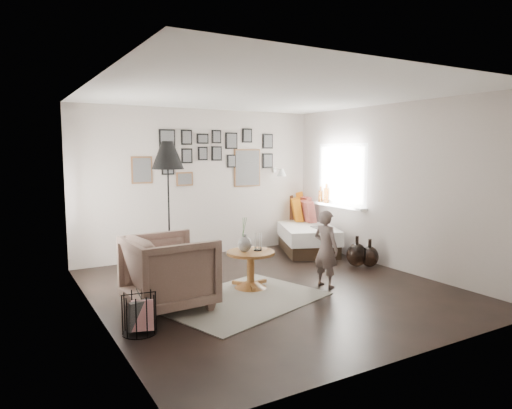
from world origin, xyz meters
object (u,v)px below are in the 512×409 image
pedestal_table (251,271)px  armchair (169,272)px  magazine_basket (140,314)px  vase (245,241)px  demijohn_large (357,255)px  child (326,249)px  daybed (301,231)px  floor_lamp (168,160)px  demijohn_small (369,256)px

pedestal_table → armchair: (-1.22, -0.20, 0.20)m
armchair → magazine_basket: bearing=134.8°
vase → demijohn_large: vase is taller
vase → demijohn_large: 2.20m
pedestal_table → vase: bearing=166.0°
pedestal_table → magazine_basket: bearing=-155.9°
vase → child: bearing=-25.0°
daybed → floor_lamp: (-2.93, -0.77, 1.40)m
daybed → armchair: 3.95m
vase → armchair: (-1.14, -0.22, -0.22)m
armchair → demijohn_small: (3.45, 0.25, -0.27)m
vase → floor_lamp: 1.65m
demijohn_large → pedestal_table: bearing=-175.2°
magazine_basket → floor_lamp: bearing=62.1°
vase → floor_lamp: (-0.69, 1.05, 1.07)m
child → pedestal_table: bearing=51.3°
vase → magazine_basket: 1.90m
vase → child: (1.01, -0.47, -0.12)m
armchair → demijohn_small: size_ratio=2.12×
pedestal_table → child: (0.93, -0.45, 0.30)m
pedestal_table → magazine_basket: 1.91m
pedestal_table → daybed: (2.16, 1.85, 0.09)m
child → armchair: bearing=70.4°
pedestal_table → daybed: size_ratio=0.28×
armchair → demijohn_large: (3.29, 0.37, -0.25)m
magazine_basket → daybed: bearing=33.9°
floor_lamp → demijohn_small: (3.00, -1.02, -1.56)m
demijohn_large → demijohn_small: size_ratio=1.10×
pedestal_table → floor_lamp: (-0.77, 1.07, 1.49)m
demijohn_small → child: size_ratio=0.43×
armchair → floor_lamp: bearing=-22.3°
vase → magazine_basket: (-1.66, -0.80, -0.45)m
magazine_basket → demijohn_small: size_ratio=0.92×
daybed → demijohn_small: bearing=-64.7°
vase → child: child is taller
vase → floor_lamp: bearing=123.1°
daybed → armchair: daybed is taller
child → vase: bearing=52.2°
daybed → child: 2.61m
daybed → demijohn_small: size_ratio=5.05×
pedestal_table → demijohn_large: size_ratio=1.30×
vase → daybed: bearing=39.2°
daybed → armchair: size_ratio=2.39×
daybed → demijohn_large: bearing=-70.1°
demijohn_large → child: bearing=-151.3°
magazine_basket → demijohn_small: (3.98, 0.83, -0.03)m
vase → demijohn_large: (2.15, 0.15, -0.46)m
magazine_basket → demijohn_large: size_ratio=0.84×
floor_lamp → demijohn_small: size_ratio=4.39×
armchair → floor_lamp: 1.86m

